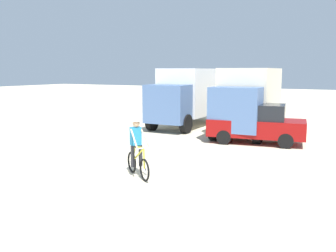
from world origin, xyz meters
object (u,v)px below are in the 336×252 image
box_truck_avon_van (190,94)px  box_truck_cream_rv (249,97)px  cyclist_orange_shirt (137,149)px  sedan_parked (257,124)px

box_truck_avon_van → box_truck_cream_rv: same height
box_truck_avon_van → box_truck_cream_rv: 3.96m
box_truck_avon_van → cyclist_orange_shirt: size_ratio=3.73×
box_truck_avon_van → sedan_parked: box_truck_avon_van is taller
box_truck_avon_van → cyclist_orange_shirt: (3.15, -10.47, -1.03)m
box_truck_avon_van → cyclist_orange_shirt: bearing=-73.3°
box_truck_cream_rv → cyclist_orange_shirt: box_truck_cream_rv is taller
cyclist_orange_shirt → box_truck_avon_van: bearing=106.7°
box_truck_cream_rv → sedan_parked: 2.95m
box_truck_avon_van → sedan_parked: (4.99, -3.52, -0.99)m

